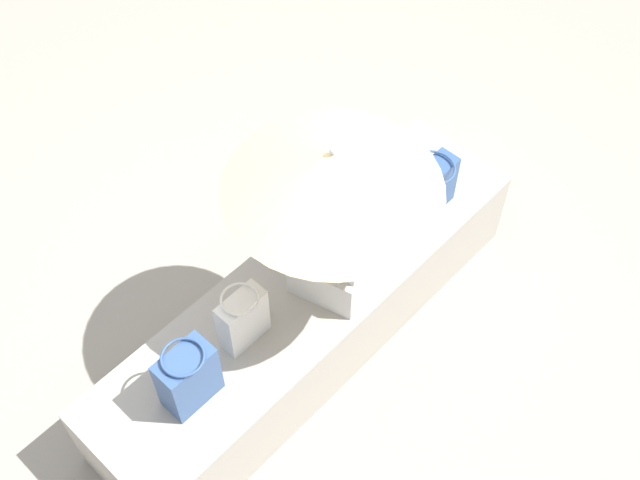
{
  "coord_description": "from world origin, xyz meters",
  "views": [
    {
      "loc": [
        1.52,
        1.5,
        3.7
      ],
      "look_at": [
        -0.04,
        0.04,
        0.84
      ],
      "focal_mm": 45.46,
      "sensor_mm": 36.0,
      "label": 1
    }
  ],
  "objects_px": {
    "handbag_black": "(429,189)",
    "shoulder_bag_spare": "(243,318)",
    "parasol": "(333,171)",
    "tote_bag_canvas": "(188,377)",
    "person_seated": "(333,234)"
  },
  "relations": [
    {
      "from": "handbag_black",
      "to": "shoulder_bag_spare",
      "type": "bearing_deg",
      "value": -6.5
    },
    {
      "from": "parasol",
      "to": "tote_bag_canvas",
      "type": "relative_size",
      "value": 2.92
    },
    {
      "from": "handbag_black",
      "to": "shoulder_bag_spare",
      "type": "relative_size",
      "value": 1.0
    },
    {
      "from": "parasol",
      "to": "handbag_black",
      "type": "bearing_deg",
      "value": 179.49
    },
    {
      "from": "person_seated",
      "to": "shoulder_bag_spare",
      "type": "xyz_separation_m",
      "value": [
        0.48,
        -0.09,
        -0.23
      ]
    },
    {
      "from": "person_seated",
      "to": "parasol",
      "type": "xyz_separation_m",
      "value": [
        0.05,
        0.03,
        0.47
      ]
    },
    {
      "from": "tote_bag_canvas",
      "to": "person_seated",
      "type": "bearing_deg",
      "value": 176.8
    },
    {
      "from": "tote_bag_canvas",
      "to": "shoulder_bag_spare",
      "type": "distance_m",
      "value": 0.36
    },
    {
      "from": "person_seated",
      "to": "tote_bag_canvas",
      "type": "relative_size",
      "value": 2.65
    },
    {
      "from": "person_seated",
      "to": "parasol",
      "type": "bearing_deg",
      "value": 35.67
    },
    {
      "from": "parasol",
      "to": "shoulder_bag_spare",
      "type": "relative_size",
      "value": 3.14
    },
    {
      "from": "tote_bag_canvas",
      "to": "parasol",
      "type": "bearing_deg",
      "value": 174.27
    },
    {
      "from": "tote_bag_canvas",
      "to": "shoulder_bag_spare",
      "type": "xyz_separation_m",
      "value": [
        -0.36,
        -0.05,
        -0.01
      ]
    },
    {
      "from": "shoulder_bag_spare",
      "to": "tote_bag_canvas",
      "type": "bearing_deg",
      "value": 7.22
    },
    {
      "from": "person_seated",
      "to": "tote_bag_canvas",
      "type": "height_order",
      "value": "person_seated"
    }
  ]
}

